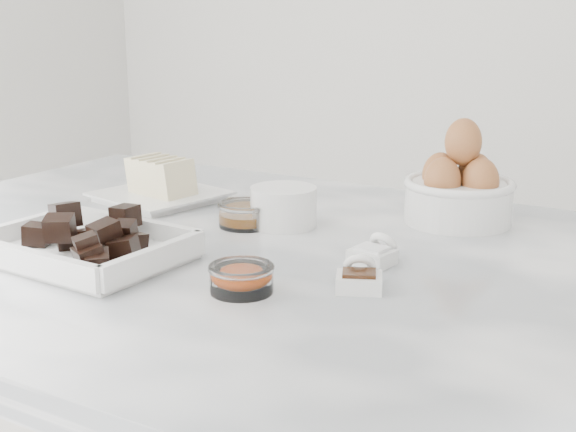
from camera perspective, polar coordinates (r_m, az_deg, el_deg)
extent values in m
cube|color=silver|center=(1.00, -1.87, -3.57)|extent=(1.20, 0.80, 0.04)
cube|color=white|center=(0.98, -14.17, -2.71)|extent=(0.23, 0.17, 0.01)
cube|color=white|center=(1.25, -9.09, 1.28)|extent=(0.18, 0.18, 0.01)
cube|color=white|center=(1.25, -9.10, 1.60)|extent=(0.20, 0.20, 0.00)
cylinder|color=white|center=(1.09, -0.32, 0.67)|extent=(0.09, 0.09, 0.05)
cylinder|color=white|center=(1.09, -0.33, 1.80)|extent=(0.07, 0.07, 0.01)
cylinder|color=white|center=(1.13, 12.01, 0.96)|extent=(0.15, 0.15, 0.06)
torus|color=white|center=(1.13, 12.08, 2.28)|extent=(0.15, 0.15, 0.01)
ellipsoid|color=#A46135|center=(1.12, 13.66, 2.48)|extent=(0.05, 0.05, 0.07)
ellipsoid|color=#A46135|center=(1.13, 10.58, 2.77)|extent=(0.05, 0.05, 0.07)
ellipsoid|color=#A46135|center=(1.15, 12.76, 2.87)|extent=(0.05, 0.05, 0.07)
ellipsoid|color=#A46135|center=(1.10, 11.32, 2.37)|extent=(0.05, 0.05, 0.07)
ellipsoid|color=#A46135|center=(1.12, 12.36, 5.16)|extent=(0.05, 0.05, 0.07)
cylinder|color=white|center=(1.10, -3.02, 0.07)|extent=(0.07, 0.07, 0.03)
torus|color=white|center=(1.09, -3.03, 0.80)|extent=(0.08, 0.08, 0.01)
cylinder|color=#CA680E|center=(1.10, -3.02, -0.19)|extent=(0.06, 0.06, 0.01)
cylinder|color=white|center=(0.85, -3.32, -4.52)|extent=(0.07, 0.07, 0.03)
torus|color=white|center=(0.84, -3.34, -3.69)|extent=(0.07, 0.07, 0.01)
ellipsoid|color=#E45106|center=(0.85, -3.32, -4.46)|extent=(0.04, 0.04, 0.02)
cube|color=white|center=(0.86, 5.07, -4.74)|extent=(0.06, 0.06, 0.02)
cube|color=#32180B|center=(0.85, 5.09, -4.06)|extent=(0.04, 0.04, 0.00)
torus|color=white|center=(0.88, 5.12, -3.54)|extent=(0.04, 0.04, 0.04)
cube|color=white|center=(0.94, 5.99, -2.91)|extent=(0.05, 0.05, 0.02)
cube|color=white|center=(0.94, 6.01, -2.29)|extent=(0.04, 0.03, 0.00)
torus|color=white|center=(0.96, 6.81, -1.95)|extent=(0.04, 0.03, 0.03)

